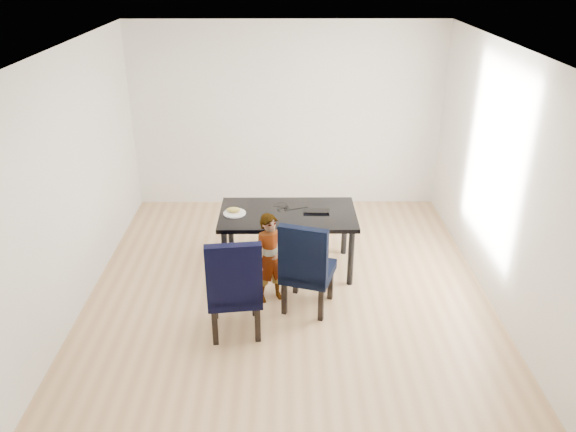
{
  "coord_description": "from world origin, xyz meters",
  "views": [
    {
      "loc": [
        -0.04,
        -5.46,
        3.55
      ],
      "look_at": [
        0.0,
        0.2,
        0.85
      ],
      "focal_mm": 35.0,
      "sensor_mm": 36.0,
      "label": 1
    }
  ],
  "objects_px": {
    "chair_left": "(234,283)",
    "laptop": "(316,210)",
    "dining_table": "(288,241)",
    "chair_right": "(308,264)",
    "plate": "(235,213)",
    "child": "(271,258)"
  },
  "relations": [
    {
      "from": "chair_left",
      "to": "laptop",
      "type": "height_order",
      "value": "chair_left"
    },
    {
      "from": "dining_table",
      "to": "laptop",
      "type": "distance_m",
      "value": 0.52
    },
    {
      "from": "dining_table",
      "to": "plate",
      "type": "relative_size",
      "value": 6.07
    },
    {
      "from": "dining_table",
      "to": "chair_left",
      "type": "height_order",
      "value": "chair_left"
    },
    {
      "from": "child",
      "to": "plate",
      "type": "distance_m",
      "value": 0.81
    },
    {
      "from": "plate",
      "to": "laptop",
      "type": "bearing_deg",
      "value": 4.75
    },
    {
      "from": "chair_right",
      "to": "plate",
      "type": "height_order",
      "value": "chair_right"
    },
    {
      "from": "chair_left",
      "to": "child",
      "type": "relative_size",
      "value": 1.06
    },
    {
      "from": "laptop",
      "to": "plate",
      "type": "bearing_deg",
      "value": 6.56
    },
    {
      "from": "chair_left",
      "to": "plate",
      "type": "distance_m",
      "value": 1.22
    },
    {
      "from": "dining_table",
      "to": "laptop",
      "type": "height_order",
      "value": "laptop"
    },
    {
      "from": "dining_table",
      "to": "chair_right",
      "type": "distance_m",
      "value": 0.85
    },
    {
      "from": "chair_right",
      "to": "plate",
      "type": "relative_size",
      "value": 4.02
    },
    {
      "from": "chair_left",
      "to": "child",
      "type": "height_order",
      "value": "chair_left"
    },
    {
      "from": "chair_right",
      "to": "laptop",
      "type": "distance_m",
      "value": 0.91
    },
    {
      "from": "dining_table",
      "to": "laptop",
      "type": "xyz_separation_m",
      "value": [
        0.34,
        0.06,
        0.39
      ]
    },
    {
      "from": "dining_table",
      "to": "plate",
      "type": "xyz_separation_m",
      "value": [
        -0.62,
        -0.02,
        0.38
      ]
    },
    {
      "from": "dining_table",
      "to": "chair_left",
      "type": "bearing_deg",
      "value": -113.96
    },
    {
      "from": "dining_table",
      "to": "laptop",
      "type": "bearing_deg",
      "value": 9.68
    },
    {
      "from": "dining_table",
      "to": "child",
      "type": "relative_size",
      "value": 1.54
    },
    {
      "from": "dining_table",
      "to": "chair_right",
      "type": "height_order",
      "value": "chair_right"
    },
    {
      "from": "chair_right",
      "to": "plate",
      "type": "bearing_deg",
      "value": 154.49
    }
  ]
}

